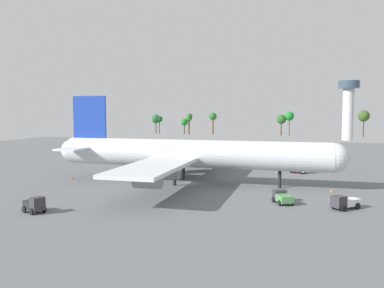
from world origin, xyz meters
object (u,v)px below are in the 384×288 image
baggage_tug (35,205)px  cargo_loader (345,202)px  safety_cone_nose (332,190)px  safety_cone_tail (72,177)px  control_tower (348,104)px  catering_truck (299,169)px  cargo_airplane (190,154)px  fuel_truck (282,197)px

baggage_tug → cargo_loader: size_ratio=0.81×
safety_cone_nose → safety_cone_tail: bearing=179.6°
baggage_tug → control_tower: 189.42m
catering_truck → control_tower: (23.69, 125.19, 18.15)m
cargo_airplane → baggage_tug: size_ratio=15.79×
cargo_airplane → baggage_tug: 35.84m
baggage_tug → cargo_loader: 49.64m
cargo_loader → control_tower: size_ratio=0.16×
safety_cone_nose → catering_truck: bearing=105.9°
baggage_tug → catering_truck: bearing=52.9°
catering_truck → safety_cone_tail: bearing=-156.4°
cargo_loader → safety_cone_nose: (-1.08, 14.34, -0.83)m
cargo_airplane → fuel_truck: (20.51, -14.39, -5.39)m
catering_truck → cargo_airplane: bearing=-137.1°
cargo_loader → safety_cone_tail: 61.01m
catering_truck → control_tower: 128.70m
catering_truck → safety_cone_tail: catering_truck is taller
fuel_truck → safety_cone_tail: 50.92m
baggage_tug → fuel_truck: bearing=24.3°
cargo_airplane → safety_cone_tail: 29.39m
control_tower → catering_truck: bearing=-100.7°
fuel_truck → cargo_loader: bearing=-9.7°
fuel_truck → safety_cone_tail: fuel_truck is taller
cargo_airplane → safety_cone_nose: bearing=-3.4°
safety_cone_nose → safety_cone_tail: size_ratio=1.00×
fuel_truck → cargo_airplane: bearing=144.9°
control_tower → cargo_airplane: bearing=-107.6°
cargo_airplane → catering_truck: size_ratio=14.77×
cargo_airplane → cargo_loader: size_ratio=12.73×
cargo_airplane → safety_cone_nose: cargo_airplane is taller
safety_cone_tail → fuel_truck: bearing=-14.8°
cargo_airplane → catering_truck: 31.64m
baggage_tug → safety_cone_nose: bearing=32.5°
catering_truck → fuel_truck: bearing=-93.8°
baggage_tug → catering_truck: baggage_tug is taller
cargo_airplane → catering_truck: cargo_airplane is taller
cargo_loader → control_tower: bearing=84.4°
cargo_loader → safety_cone_tail: size_ratio=7.17×
cargo_loader → catering_truck: bearing=101.6°
catering_truck → control_tower: bearing=79.3°
safety_cone_nose → control_tower: control_tower is taller
cargo_airplane → catering_truck: bearing=42.9°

